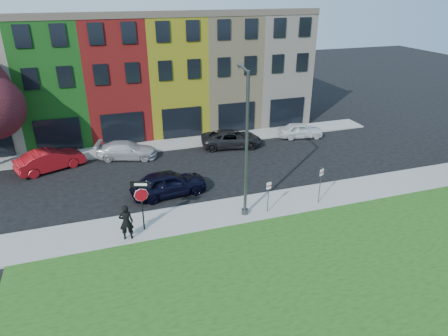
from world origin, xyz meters
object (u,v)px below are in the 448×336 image
object	(u,v)px
man	(126,222)
street_lamp	(246,146)
sedan_near	(169,183)
stop_sign	(141,196)

from	to	relation	value
man	street_lamp	xyz separation A→B (m)	(6.77, 0.60, 3.18)
man	sedan_near	xyz separation A→B (m)	(3.05, 4.33, -0.30)
stop_sign	man	bearing A→B (deg)	-128.25
stop_sign	street_lamp	xyz separation A→B (m)	(5.83, 0.01, 2.09)
man	sedan_near	world-z (taller)	man
street_lamp	stop_sign	bearing A→B (deg)	-170.25
stop_sign	sedan_near	size ratio (longest dim) A/B	0.59
man	sedan_near	bearing A→B (deg)	-117.69
stop_sign	man	distance (m)	1.55
street_lamp	sedan_near	bearing A→B (deg)	144.51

